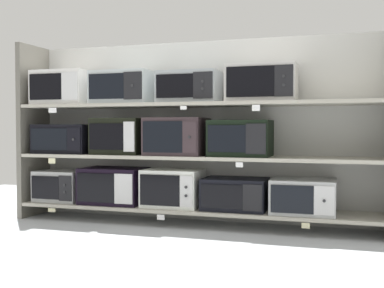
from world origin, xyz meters
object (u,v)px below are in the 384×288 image
object	(u,v)px
microwave_1	(114,186)
microwave_8	(241,138)
microwave_4	(303,196)
microwave_6	(120,136)
microwave_3	(235,194)
microwave_5	(66,139)
microwave_12	(262,83)
microwave_2	(173,188)
microwave_7	(177,136)
microwave_9	(65,88)
microwave_10	(124,88)
microwave_11	(189,87)
microwave_0	(62,186)

from	to	relation	value
microwave_1	microwave_8	bearing A→B (deg)	0.01
microwave_4	microwave_6	distance (m)	1.72
microwave_1	microwave_8	size ratio (longest dim) A/B	1.13
microwave_3	microwave_5	xyz separation A→B (m)	(-1.65, -0.00, 0.46)
microwave_12	microwave_1	bearing A→B (deg)	179.99
microwave_4	microwave_6	world-z (taller)	microwave_6
microwave_5	microwave_8	xyz separation A→B (m)	(1.70, 0.00, 0.02)
microwave_2	microwave_3	distance (m)	0.57
microwave_1	microwave_6	xyz separation A→B (m)	(0.07, 0.00, 0.46)
microwave_7	microwave_9	bearing A→B (deg)	179.98
microwave_9	microwave_7	bearing A→B (deg)	-0.02
microwave_4	microwave_10	world-z (taller)	microwave_10
microwave_5	microwave_11	world-z (taller)	microwave_11
microwave_8	microwave_2	bearing A→B (deg)	-179.96
microwave_3	microwave_0	bearing A→B (deg)	-180.00
microwave_2	microwave_9	world-z (taller)	microwave_9
microwave_1	microwave_10	distance (m)	0.91
microwave_2	microwave_8	distance (m)	0.76
microwave_11	microwave_0	bearing A→B (deg)	-180.00
microwave_4	microwave_8	world-z (taller)	microwave_8
microwave_7	microwave_11	xyz separation A→B (m)	(0.11, 0.00, 0.43)
microwave_3	microwave_10	xyz separation A→B (m)	(-1.04, -0.00, 0.93)
microwave_1	microwave_11	bearing A→B (deg)	0.01
microwave_1	microwave_2	world-z (taller)	same
microwave_1	microwave_10	size ratio (longest dim) A/B	1.07
microwave_8	microwave_9	world-z (taller)	microwave_9
microwave_1	microwave_10	bearing A→B (deg)	0.05
microwave_8	microwave_12	xyz separation A→B (m)	(0.18, -0.00, 0.46)
microwave_3	microwave_6	size ratio (longest dim) A/B	1.16
microwave_1	microwave_11	distance (m)	1.16
microwave_10	microwave_11	world-z (taller)	microwave_10
microwave_0	microwave_11	xyz separation A→B (m)	(1.29, 0.00, 0.91)
microwave_3	microwave_7	world-z (taller)	microwave_7
microwave_0	microwave_5	size ratio (longest dim) A/B	0.81
microwave_1	microwave_3	distance (m)	1.15
microwave_11	microwave_5	bearing A→B (deg)	-180.00
microwave_3	microwave_4	world-z (taller)	microwave_4
microwave_6	microwave_11	distance (m)	0.80
microwave_10	microwave_5	bearing A→B (deg)	-180.00
microwave_4	microwave_7	bearing A→B (deg)	-179.99
microwave_2	microwave_12	xyz separation A→B (m)	(0.79, 0.00, 0.91)
microwave_3	microwave_9	size ratio (longest dim) A/B	1.02
microwave_3	microwave_7	xyz separation A→B (m)	(-0.53, -0.00, 0.49)
microwave_5	microwave_10	xyz separation A→B (m)	(0.61, 0.00, 0.47)
microwave_10	microwave_12	bearing A→B (deg)	-0.01
microwave_0	microwave_4	world-z (taller)	microwave_0
microwave_0	microwave_11	world-z (taller)	microwave_11
microwave_0	microwave_11	bearing A→B (deg)	0.00
microwave_3	microwave_7	size ratio (longest dim) A/B	1.06
microwave_0	microwave_1	distance (m)	0.55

